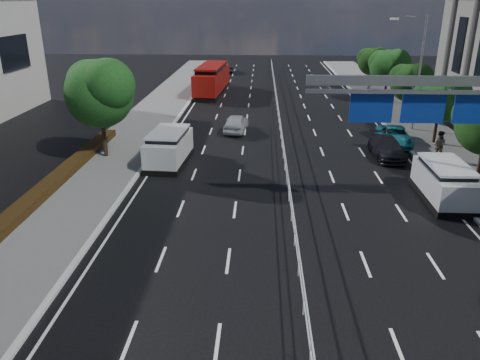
{
  "coord_description": "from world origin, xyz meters",
  "views": [
    {
      "loc": [
        -1.56,
        -11.7,
        10.09
      ],
      "look_at": [
        -2.45,
        8.03,
        2.4
      ],
      "focal_mm": 35.0,
      "sensor_mm": 36.0,
      "label": 1
    }
  ],
  "objects_px": {
    "near_car_silver": "(236,123)",
    "parked_car_teal": "(394,136)",
    "parked_car_dark": "(387,148)",
    "pedestrian_b": "(439,145)",
    "overhead_gantry": "(441,103)",
    "silver_minivan": "(444,182)",
    "white_minivan": "(169,147)",
    "red_bus": "(212,78)",
    "near_car_dark": "(227,68)"
  },
  "relations": [
    {
      "from": "white_minivan",
      "to": "parked_car_dark",
      "type": "bearing_deg",
      "value": 11.58
    },
    {
      "from": "near_car_dark",
      "to": "silver_minivan",
      "type": "distance_m",
      "value": 48.12
    },
    {
      "from": "near_car_dark",
      "to": "overhead_gantry",
      "type": "bearing_deg",
      "value": 98.68
    },
    {
      "from": "overhead_gantry",
      "to": "silver_minivan",
      "type": "height_order",
      "value": "overhead_gantry"
    },
    {
      "from": "near_car_silver",
      "to": "parked_car_teal",
      "type": "bearing_deg",
      "value": 170.98
    },
    {
      "from": "parked_car_teal",
      "to": "white_minivan",
      "type": "bearing_deg",
      "value": -158.68
    },
    {
      "from": "parked_car_teal",
      "to": "near_car_silver",
      "type": "bearing_deg",
      "value": 169.23
    },
    {
      "from": "white_minivan",
      "to": "near_car_dark",
      "type": "bearing_deg",
      "value": 92.54
    },
    {
      "from": "white_minivan",
      "to": "red_bus",
      "type": "height_order",
      "value": "red_bus"
    },
    {
      "from": "near_car_silver",
      "to": "pedestrian_b",
      "type": "relative_size",
      "value": 2.14
    },
    {
      "from": "near_car_dark",
      "to": "parked_car_dark",
      "type": "bearing_deg",
      "value": 102.44
    },
    {
      "from": "overhead_gantry",
      "to": "near_car_dark",
      "type": "relative_size",
      "value": 2.48
    },
    {
      "from": "parked_car_teal",
      "to": "red_bus",
      "type": "bearing_deg",
      "value": 132.34
    },
    {
      "from": "red_bus",
      "to": "silver_minivan",
      "type": "relative_size",
      "value": 2.18
    },
    {
      "from": "white_minivan",
      "to": "parked_car_teal",
      "type": "height_order",
      "value": "white_minivan"
    },
    {
      "from": "silver_minivan",
      "to": "near_car_silver",
      "type": "bearing_deg",
      "value": 132.13
    },
    {
      "from": "near_car_silver",
      "to": "pedestrian_b",
      "type": "bearing_deg",
      "value": 158.99
    },
    {
      "from": "pedestrian_b",
      "to": "parked_car_dark",
      "type": "bearing_deg",
      "value": 16.82
    },
    {
      "from": "near_car_dark",
      "to": "red_bus",
      "type": "bearing_deg",
      "value": 81.03
    },
    {
      "from": "near_car_dark",
      "to": "parked_car_teal",
      "type": "distance_m",
      "value": 38.56
    },
    {
      "from": "silver_minivan",
      "to": "pedestrian_b",
      "type": "relative_size",
      "value": 2.57
    },
    {
      "from": "near_car_silver",
      "to": "parked_car_teal",
      "type": "height_order",
      "value": "near_car_silver"
    },
    {
      "from": "overhead_gantry",
      "to": "parked_car_teal",
      "type": "height_order",
      "value": "overhead_gantry"
    },
    {
      "from": "white_minivan",
      "to": "parked_car_dark",
      "type": "distance_m",
      "value": 14.64
    },
    {
      "from": "near_car_silver",
      "to": "parked_car_teal",
      "type": "xyz_separation_m",
      "value": [
        11.84,
        -3.08,
        -0.06
      ]
    },
    {
      "from": "near_car_silver",
      "to": "silver_minivan",
      "type": "bearing_deg",
      "value": 137.11
    },
    {
      "from": "white_minivan",
      "to": "silver_minivan",
      "type": "bearing_deg",
      "value": -14.6
    },
    {
      "from": "red_bus",
      "to": "parked_car_dark",
      "type": "relative_size",
      "value": 2.38
    },
    {
      "from": "overhead_gantry",
      "to": "near_car_dark",
      "type": "distance_m",
      "value": 49.6
    },
    {
      "from": "pedestrian_b",
      "to": "near_car_silver",
      "type": "bearing_deg",
      "value": 4.07
    },
    {
      "from": "near_car_silver",
      "to": "silver_minivan",
      "type": "xyz_separation_m",
      "value": [
        11.78,
        -13.28,
        0.31
      ]
    },
    {
      "from": "red_bus",
      "to": "parked_car_teal",
      "type": "height_order",
      "value": "red_bus"
    },
    {
      "from": "overhead_gantry",
      "to": "near_car_dark",
      "type": "bearing_deg",
      "value": 105.65
    },
    {
      "from": "near_car_dark",
      "to": "pedestrian_b",
      "type": "bearing_deg",
      "value": 106.06
    },
    {
      "from": "parked_car_teal",
      "to": "parked_car_dark",
      "type": "bearing_deg",
      "value": -109.21
    },
    {
      "from": "near_car_silver",
      "to": "parked_car_dark",
      "type": "relative_size",
      "value": 0.91
    },
    {
      "from": "parked_car_dark",
      "to": "pedestrian_b",
      "type": "height_order",
      "value": "pedestrian_b"
    },
    {
      "from": "red_bus",
      "to": "parked_car_dark",
      "type": "height_order",
      "value": "red_bus"
    },
    {
      "from": "overhead_gantry",
      "to": "silver_minivan",
      "type": "relative_size",
      "value": 2.07
    },
    {
      "from": "red_bus",
      "to": "near_car_dark",
      "type": "relative_size",
      "value": 2.63
    },
    {
      "from": "overhead_gantry",
      "to": "near_car_silver",
      "type": "relative_size",
      "value": 2.48
    },
    {
      "from": "parked_car_dark",
      "to": "parked_car_teal",
      "type": "bearing_deg",
      "value": 65.73
    },
    {
      "from": "parked_car_teal",
      "to": "near_car_dark",
      "type": "bearing_deg",
      "value": 116.48
    },
    {
      "from": "white_minivan",
      "to": "silver_minivan",
      "type": "height_order",
      "value": "white_minivan"
    },
    {
      "from": "near_car_dark",
      "to": "pedestrian_b",
      "type": "relative_size",
      "value": 2.14
    },
    {
      "from": "white_minivan",
      "to": "near_car_silver",
      "type": "distance_m",
      "value": 8.97
    },
    {
      "from": "overhead_gantry",
      "to": "silver_minivan",
      "type": "bearing_deg",
      "value": 49.42
    },
    {
      "from": "near_car_dark",
      "to": "silver_minivan",
      "type": "xyz_separation_m",
      "value": [
        14.8,
        -45.78,
        0.33
      ]
    },
    {
      "from": "overhead_gantry",
      "to": "parked_car_dark",
      "type": "distance_m",
      "value": 10.23
    },
    {
      "from": "near_car_silver",
      "to": "pedestrian_b",
      "type": "xyz_separation_m",
      "value": [
        13.7,
        -6.85,
        0.4
      ]
    }
  ]
}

